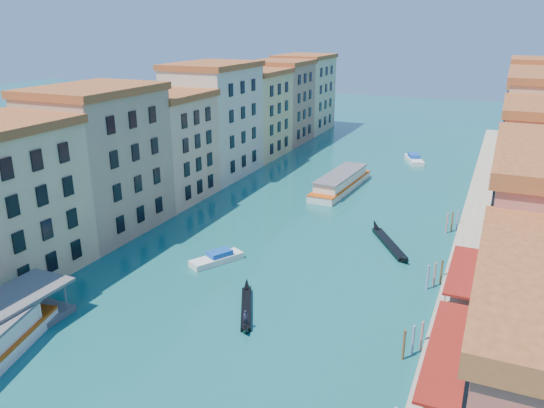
{
  "coord_description": "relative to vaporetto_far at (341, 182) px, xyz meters",
  "views": [
    {
      "loc": [
        23.89,
        -15.56,
        27.75
      ],
      "look_at": [
        -1.05,
        41.19,
        6.55
      ],
      "focal_mm": 35.0,
      "sensor_mm": 36.0,
      "label": 1
    }
  ],
  "objects": [
    {
      "name": "gondola_fore",
      "position": [
        3.32,
        -44.24,
        -0.95
      ],
      "size": [
        5.42,
        10.1,
        2.16
      ],
      "rotation": [
        0.0,
        0.0,
        0.45
      ],
      "color": "black",
      "rests_on": "ground"
    },
    {
      "name": "mooring_poles_right",
      "position": [
        20.11,
        -42.43,
        -0.02
      ],
      "size": [
        1.44,
        54.24,
        3.2
      ],
      "color": "brown",
      "rests_on": "ground"
    },
    {
      "name": "quay",
      "position": [
        23.01,
        -6.23,
        -0.82
      ],
      "size": [
        4.0,
        140.0,
        1.0
      ],
      "primitive_type": "cube",
      "color": "#A19481",
      "rests_on": "ground"
    },
    {
      "name": "restaurant_awnings",
      "position": [
        23.2,
        -48.23,
        1.67
      ],
      "size": [
        3.2,
        44.55,
        3.12
      ],
      "color": "maroon",
      "rests_on": "ground"
    },
    {
      "name": "motorboat_mid",
      "position": [
        -5.03,
        -35.34,
        -0.78
      ],
      "size": [
        5.08,
        6.9,
        1.39
      ],
      "rotation": [
        0.0,
        0.0,
        -0.5
      ],
      "color": "white",
      "rests_on": "ground"
    },
    {
      "name": "motorboat_far",
      "position": [
        8.63,
        24.81,
        -0.68
      ],
      "size": [
        5.26,
        8.25,
        1.64
      ],
      "rotation": [
        0.0,
        0.0,
        0.38
      ],
      "color": "white",
      "rests_on": "ground"
    },
    {
      "name": "left_bank_palazzos",
      "position": [
        -24.99,
        -6.56,
        8.39
      ],
      "size": [
        12.8,
        128.4,
        21.0
      ],
      "color": "#C2B48B",
      "rests_on": "ground"
    },
    {
      "name": "gondola_far",
      "position": [
        13.04,
        -21.58,
        -0.93
      ],
      "size": [
        7.95,
        12.04,
        1.92
      ],
      "rotation": [
        0.0,
        0.0,
        0.55
      ],
      "color": "black",
      "rests_on": "ground"
    },
    {
      "name": "vaporetto_far",
      "position": [
        0.0,
        0.0,
        0.0
      ],
      "size": [
        5.82,
        19.95,
        2.93
      ],
      "rotation": [
        0.0,
        0.0,
        -0.07
      ],
      "color": "silver",
      "rests_on": "ground"
    }
  ]
}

